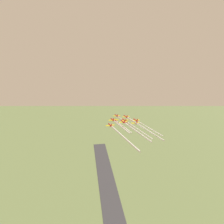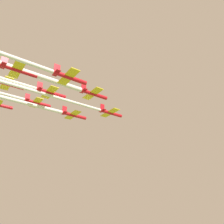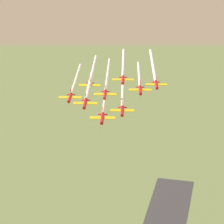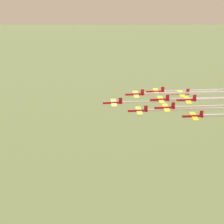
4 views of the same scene
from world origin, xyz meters
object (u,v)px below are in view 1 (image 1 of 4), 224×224
object	(u,v)px
jet_0	(117,116)
jet_6	(110,125)
jet_8	(135,123)
jet_4	(125,120)
jet_7	(123,122)
jet_5	(136,120)
jet_2	(126,117)
jet_1	(115,120)
jet_3	(113,120)

from	to	relation	value
jet_0	jet_6	bearing A→B (deg)	-120.47
jet_0	jet_8	world-z (taller)	jet_8
jet_8	jet_0	bearing A→B (deg)	101.09
jet_0	jet_8	xyz separation A→B (m)	(29.47, 18.18, 0.94)
jet_4	jet_6	distance (m)	22.98
jet_7	jet_4	bearing A→B (deg)	59.53
jet_4	jet_5	bearing A→B (deg)	0.00
jet_7	jet_6	bearing A→B (deg)	-180.00
jet_2	jet_8	xyz separation A→B (m)	(21.21, 7.96, -0.29)
jet_1	jet_2	xyz separation A→B (m)	(-4.68, 12.47, 2.64)
jet_3	jet_8	size ratio (longest dim) A/B	1.00
jet_3	jet_6	distance (m)	13.21
jet_0	jet_7	bearing A→B (deg)	-101.09
jet_6	jet_7	xyz separation A→B (m)	(-4.68, 12.47, 1.89)
jet_3	jet_7	xyz separation A→B (m)	(8.26, 10.22, 0.53)
jet_0	jet_8	size ratio (longest dim) A/B	1.00
jet_6	jet_8	xyz separation A→B (m)	(-9.37, 24.95, -0.54)
jet_0	jet_3	size ratio (longest dim) A/B	1.00
jet_1	jet_2	distance (m)	13.58
jet_0	jet_5	bearing A→B (deg)	-59.53
jet_5	jet_6	bearing A→B (deg)	-161.22
jet_2	jet_6	size ratio (longest dim) A/B	1.00
jet_7	jet_2	bearing A→B (deg)	59.53
jet_0	jet_3	bearing A→B (deg)	-120.47
jet_3	jet_6	size ratio (longest dim) A/B	1.00
jet_2	jet_6	bearing A→B (deg)	-139.64
jet_3	jet_7	size ratio (longest dim) A/B	1.00
jet_7	jet_8	xyz separation A→B (m)	(-4.68, 12.47, -2.43)
jet_1	jet_3	distance (m)	13.81
jet_1	jet_2	bearing A→B (deg)	0.00
jet_2	jet_0	bearing A→B (deg)	120.47
jet_2	jet_5	distance (m)	13.24
jet_0	jet_4	bearing A→B (deg)	-90.00
jet_0	jet_4	distance (m)	22.67
jet_4	jet_8	world-z (taller)	jet_4
jet_2	jet_1	bearing A→B (deg)	-180.00
jet_0	jet_3	distance (m)	26.43
jet_5	jet_4	bearing A→B (deg)	-180.00
jet_1	jet_5	distance (m)	22.99
jet_5	jet_3	bearing A→B (deg)	180.00
jet_4	jet_3	bearing A→B (deg)	180.00
jet_1	jet_2	size ratio (longest dim) A/B	1.00
jet_0	jet_7	world-z (taller)	jet_7
jet_2	jet_6	world-z (taller)	jet_6
jet_1	jet_6	bearing A→B (deg)	-120.47
jet_1	jet_7	size ratio (longest dim) A/B	1.00
jet_3	jet_4	xyz separation A→B (m)	(-4.68, 12.47, -1.86)
jet_1	jet_4	distance (m)	13.36
jet_7	jet_8	world-z (taller)	jet_7
jet_5	jet_8	bearing A→B (deg)	-120.47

